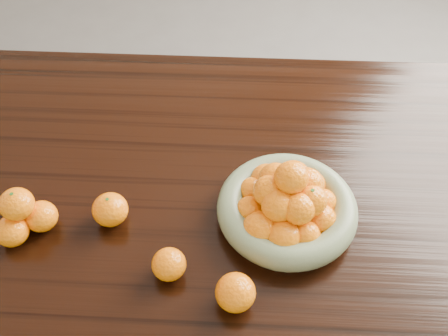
{
  "coord_description": "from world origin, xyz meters",
  "views": [
    {
      "loc": [
        -0.0,
        -0.75,
        1.66
      ],
      "look_at": [
        -0.04,
        -0.02,
        0.83
      ],
      "focal_mm": 40.0,
      "sensor_mm": 36.0,
      "label": 1
    }
  ],
  "objects_px": {
    "fruit_bowl": "(287,205)",
    "dining_table": "(240,207)",
    "loose_orange_0": "(110,210)",
    "orange_pyramid": "(22,214)"
  },
  "relations": [
    {
      "from": "dining_table",
      "to": "loose_orange_0",
      "type": "height_order",
      "value": "loose_orange_0"
    },
    {
      "from": "fruit_bowl",
      "to": "loose_orange_0",
      "type": "bearing_deg",
      "value": -176.64
    },
    {
      "from": "dining_table",
      "to": "loose_orange_0",
      "type": "distance_m",
      "value": 0.33
    },
    {
      "from": "fruit_bowl",
      "to": "loose_orange_0",
      "type": "distance_m",
      "value": 0.38
    },
    {
      "from": "fruit_bowl",
      "to": "dining_table",
      "type": "bearing_deg",
      "value": 137.26
    },
    {
      "from": "fruit_bowl",
      "to": "orange_pyramid",
      "type": "xyz_separation_m",
      "value": [
        -0.57,
        -0.05,
        -0.0
      ]
    },
    {
      "from": "orange_pyramid",
      "to": "loose_orange_0",
      "type": "relative_size",
      "value": 1.72
    },
    {
      "from": "orange_pyramid",
      "to": "loose_orange_0",
      "type": "height_order",
      "value": "orange_pyramid"
    },
    {
      "from": "dining_table",
      "to": "orange_pyramid",
      "type": "height_order",
      "value": "orange_pyramid"
    },
    {
      "from": "fruit_bowl",
      "to": "loose_orange_0",
      "type": "relative_size",
      "value": 3.9
    }
  ]
}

